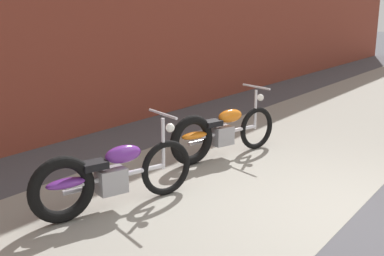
% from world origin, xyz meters
% --- Properties ---
extents(ground_plane, '(80.00, 80.00, 0.00)m').
position_xyz_m(ground_plane, '(0.00, 0.00, 0.00)').
color(ground_plane, '#47474C').
extents(sidewalk_slab, '(36.00, 3.50, 0.01)m').
position_xyz_m(sidewalk_slab, '(0.00, 1.75, 0.00)').
color(sidewalk_slab, gray).
rests_on(sidewalk_slab, ground).
extents(motorcycle_purple, '(1.94, 0.83, 1.03)m').
position_xyz_m(motorcycle_purple, '(-1.49, 2.28, 0.40)').
color(motorcycle_purple, black).
rests_on(motorcycle_purple, ground).
extents(motorcycle_orange, '(1.95, 0.80, 1.03)m').
position_xyz_m(motorcycle_orange, '(0.84, 2.33, 0.40)').
color(motorcycle_orange, black).
rests_on(motorcycle_orange, ground).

